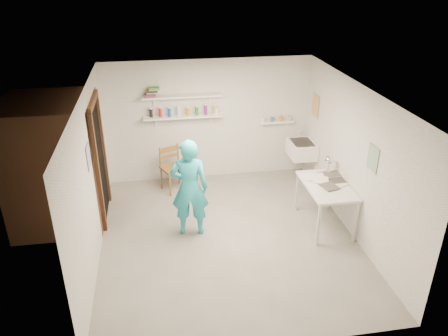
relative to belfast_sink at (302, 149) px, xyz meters
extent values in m
cube|color=slate|center=(-1.75, -1.70, -0.71)|extent=(4.00, 4.50, 0.02)
cube|color=silver|center=(-1.75, -1.70, 1.71)|extent=(4.00, 4.50, 0.02)
cube|color=silver|center=(-1.75, 0.56, 0.50)|extent=(4.00, 0.02, 2.40)
cube|color=silver|center=(-1.75, -3.96, 0.50)|extent=(4.00, 0.02, 2.40)
cube|color=silver|center=(-3.76, -1.70, 0.50)|extent=(0.02, 4.50, 2.40)
cube|color=silver|center=(0.26, -1.70, 0.50)|extent=(0.02, 4.50, 2.40)
cube|color=black|center=(-3.74, -0.65, 0.30)|extent=(0.02, 0.90, 2.00)
cube|color=brown|center=(-4.45, -0.65, 0.35)|extent=(1.40, 1.50, 2.10)
cube|color=brown|center=(-3.72, -0.65, 1.35)|extent=(0.06, 1.05, 0.10)
cube|color=brown|center=(-3.72, -1.15, 0.30)|extent=(0.06, 0.10, 2.00)
cube|color=brown|center=(-3.72, -0.15, 0.30)|extent=(0.06, 0.10, 2.00)
cube|color=white|center=(-2.25, 0.43, 0.65)|extent=(1.50, 0.22, 0.03)
cube|color=white|center=(-2.25, 0.43, 1.05)|extent=(1.50, 0.22, 0.03)
cube|color=white|center=(-0.40, 0.47, 0.42)|extent=(0.70, 0.14, 0.03)
cube|color=#334C7F|center=(-3.74, -1.65, 0.85)|extent=(0.01, 0.28, 0.36)
cube|color=#995933|center=(0.24, 0.10, 0.85)|extent=(0.01, 0.34, 0.42)
cube|color=#3F724C|center=(0.24, -2.25, 0.80)|extent=(0.01, 0.30, 0.38)
cube|color=white|center=(0.00, 0.00, 0.00)|extent=(0.48, 0.60, 0.30)
imported|color=#25A9BB|center=(-2.32, -1.45, 0.12)|extent=(0.65, 0.47, 1.64)
cylinder|color=#FBF6AB|center=(-2.35, -1.23, 0.39)|extent=(0.30, 0.08, 0.29)
cube|color=brown|center=(-2.49, 0.04, -0.23)|extent=(0.57, 0.56, 0.94)
cube|color=silver|center=(-0.11, -1.60, -0.32)|extent=(0.69, 1.14, 0.76)
sphere|color=silver|center=(0.08, -1.14, 0.28)|extent=(0.14, 0.14, 0.14)
cylinder|color=black|center=(-2.86, 0.43, 0.75)|extent=(0.06, 0.06, 0.17)
cylinder|color=red|center=(-2.69, 0.43, 0.75)|extent=(0.06, 0.06, 0.17)
cylinder|color=blue|center=(-2.51, 0.43, 0.75)|extent=(0.06, 0.06, 0.17)
cylinder|color=white|center=(-2.34, 0.43, 0.75)|extent=(0.06, 0.06, 0.17)
cylinder|color=orange|center=(-2.16, 0.43, 0.75)|extent=(0.06, 0.06, 0.17)
cylinder|color=#268C3F|center=(-1.99, 0.43, 0.75)|extent=(0.06, 0.06, 0.17)
cylinder|color=#8C268C|center=(-1.81, 0.43, 0.75)|extent=(0.06, 0.06, 0.17)
cylinder|color=gold|center=(-1.64, 0.43, 0.75)|extent=(0.06, 0.06, 0.17)
cube|color=red|center=(-2.85, 0.43, 1.08)|extent=(0.18, 0.14, 0.03)
cube|color=#1933A5|center=(-2.83, 0.43, 1.11)|extent=(0.18, 0.14, 0.03)
cube|color=orange|center=(-2.81, 0.43, 1.14)|extent=(0.18, 0.14, 0.03)
cube|color=black|center=(-2.79, 0.43, 1.16)|extent=(0.18, 0.14, 0.03)
cube|color=yellow|center=(-2.77, 0.43, 1.19)|extent=(0.18, 0.14, 0.03)
cube|color=#338C4C|center=(-2.75, 0.43, 1.22)|extent=(0.18, 0.14, 0.03)
cylinder|color=silver|center=(-0.61, 0.47, 0.48)|extent=(0.07, 0.07, 0.09)
cylinder|color=#335999|center=(-0.47, 0.47, 0.48)|extent=(0.07, 0.07, 0.09)
cylinder|color=orange|center=(-0.33, 0.47, 0.48)|extent=(0.07, 0.07, 0.09)
cylinder|color=#999999|center=(-0.19, 0.47, 0.48)|extent=(0.07, 0.07, 0.09)
cube|color=silver|center=(-0.11, -1.60, 0.06)|extent=(0.30, 0.22, 0.00)
cube|color=#4C4742|center=(-0.11, -1.60, 0.07)|extent=(0.30, 0.22, 0.00)
cube|color=beige|center=(-0.11, -1.60, 0.07)|extent=(0.30, 0.22, 0.00)
cube|color=#383330|center=(-0.11, -1.60, 0.08)|extent=(0.30, 0.22, 0.00)
cube|color=silver|center=(-0.11, -1.60, 0.08)|extent=(0.30, 0.22, 0.00)
cube|color=silver|center=(-0.11, -1.60, 0.08)|extent=(0.30, 0.22, 0.00)
cube|color=#4C4742|center=(-0.11, -1.60, 0.09)|extent=(0.30, 0.22, 0.00)
camera|label=1|loc=(-2.76, -7.47, 3.38)|focal=35.00mm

